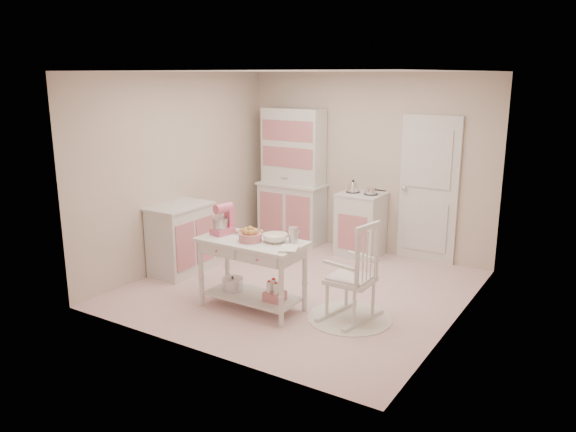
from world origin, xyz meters
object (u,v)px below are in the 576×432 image
(hutch, at_px, (292,176))
(base_cabinet, at_px, (181,239))
(work_table, at_px, (252,274))
(stand_mixer, at_px, (222,219))
(rocking_chair, at_px, (351,270))
(stove, at_px, (361,224))
(bread_basket, at_px, (250,237))

(hutch, height_order, base_cabinet, hutch)
(hutch, bearing_deg, base_cabinet, -103.90)
(hutch, height_order, work_table, hutch)
(work_table, xyz_separation_m, stand_mixer, (-0.42, 0.02, 0.57))
(base_cabinet, xyz_separation_m, work_table, (1.48, -0.46, -0.06))
(hutch, relative_size, work_table, 1.73)
(hutch, distance_m, work_table, 2.72)
(rocking_chair, bearing_deg, stand_mixer, -157.42)
(base_cabinet, bearing_deg, stove, 48.96)
(rocking_chair, distance_m, work_table, 1.12)
(hutch, distance_m, base_cabinet, 2.14)
(hutch, bearing_deg, work_table, -68.06)
(rocking_chair, bearing_deg, stove, 123.36)
(base_cabinet, bearing_deg, bread_basket, -18.71)
(hutch, relative_size, base_cabinet, 2.26)
(work_table, bearing_deg, hutch, 111.94)
(stove, bearing_deg, work_table, -95.01)
(rocking_chair, bearing_deg, hutch, 145.01)
(hutch, bearing_deg, rocking_chair, -46.21)
(base_cabinet, xyz_separation_m, bread_basket, (1.50, -0.51, 0.39))
(work_table, bearing_deg, base_cabinet, 162.80)
(stove, distance_m, stand_mixer, 2.52)
(hutch, xyz_separation_m, work_table, (0.99, -2.45, -0.64))
(base_cabinet, bearing_deg, hutch, 76.10)
(work_table, height_order, stand_mixer, stand_mixer)
(stove, bearing_deg, base_cabinet, -131.04)
(hutch, xyz_separation_m, base_cabinet, (-0.49, -2.00, -0.58))
(stove, bearing_deg, stand_mixer, -104.82)
(rocking_chair, height_order, bread_basket, rocking_chair)
(rocking_chair, distance_m, bread_basket, 1.14)
(work_table, xyz_separation_m, bread_basket, (0.02, -0.05, 0.45))
(stove, distance_m, base_cabinet, 2.58)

